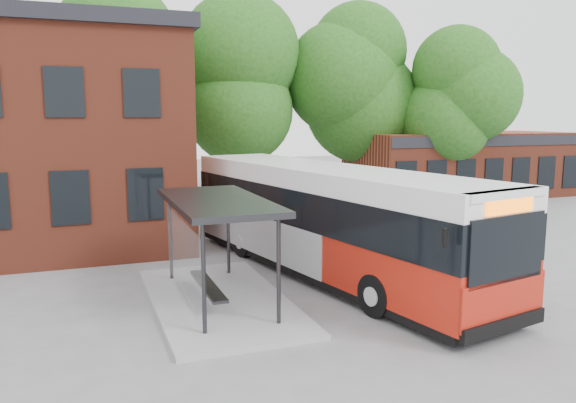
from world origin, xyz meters
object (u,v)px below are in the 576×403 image
object	(u,v)px
bus_shelter	(218,251)
bicycle_5	(421,199)
bicycle_3	(430,202)
bicycle_6	(458,202)
bicycle_4	(429,202)
city_bus	(326,221)
bicycle_0	(376,205)
bicycle_2	(423,204)
bicycle_1	(402,204)

from	to	relation	value
bus_shelter	bicycle_5	bearing A→B (deg)	38.99
bicycle_3	bicycle_6	bearing A→B (deg)	-117.49
bicycle_4	bicycle_5	world-z (taller)	bicycle_5
city_bus	bicycle_4	xyz separation A→B (m)	(10.53, 9.60, -1.33)
bicycle_0	bicycle_2	bearing A→B (deg)	-114.85
bicycle_1	bicycle_3	bearing A→B (deg)	-65.97
bicycle_5	bus_shelter	bearing A→B (deg)	126.81
bus_shelter	bicycle_5	distance (m)	18.27
bicycle_1	bicycle_4	size ratio (longest dim) A/B	1.21
bicycle_1	bicycle_4	bearing A→B (deg)	-52.40
bicycle_3	bicycle_6	size ratio (longest dim) A/B	1.02
city_bus	bicycle_3	xyz separation A→B (m)	(10.17, 8.96, -1.22)
bicycle_2	bus_shelter	bearing A→B (deg)	140.74
bicycle_2	bicycle_0	bearing A→B (deg)	84.61
bus_shelter	bicycle_4	xyz separation A→B (m)	(14.46, 11.16, -1.05)
bus_shelter	bicycle_1	size ratio (longest dim) A/B	3.84
bicycle_6	bicycle_1	bearing A→B (deg)	91.60
bicycle_2	bicycle_3	bearing A→B (deg)	-50.75
bicycle_5	bicycle_6	bearing A→B (deg)	-129.53
bicycle_3	bicycle_5	size ratio (longest dim) A/B	0.99
city_bus	bicycle_5	distance (m)	14.32
bicycle_0	city_bus	bearing A→B (deg)	136.89
bicycle_4	bicycle_1	bearing A→B (deg)	113.34
city_bus	bicycle_3	bearing A→B (deg)	30.06
bus_shelter	bicycle_6	bearing A→B (deg)	33.14
city_bus	bicycle_5	world-z (taller)	city_bus
bicycle_0	bicycle_5	bearing A→B (deg)	-87.35
city_bus	bicycle_1	size ratio (longest dim) A/B	7.45
bicycle_2	bicycle_4	bearing A→B (deg)	-33.64
bicycle_3	bicycle_1	bearing A→B (deg)	79.45
bicycle_1	bicycle_3	size ratio (longest dim) A/B	1.09
bicycle_4	bicycle_6	world-z (taller)	bicycle_6
bicycle_2	bicycle_4	xyz separation A→B (m)	(1.02, 0.95, -0.05)
bicycle_3	bicycle_4	world-z (taller)	bicycle_3
bicycle_2	bicycle_4	world-z (taller)	bicycle_2
bicycle_2	bicycle_6	distance (m)	2.32
bicycle_4	bicycle_5	size ratio (longest dim) A/B	0.89
bicycle_5	bicycle_6	size ratio (longest dim) A/B	1.03
bicycle_4	bicycle_6	distance (m)	1.56
city_bus	bicycle_0	distance (m)	11.93
bicycle_3	city_bus	bearing A→B (deg)	112.18
bicycle_6	bus_shelter	bearing A→B (deg)	124.01
bicycle_4	bicycle_5	distance (m)	0.44
bicycle_4	bicycle_6	bearing A→B (deg)	-122.95
city_bus	bicycle_0	size ratio (longest dim) A/B	7.83
city_bus	bicycle_2	distance (m)	12.92
bicycle_4	bus_shelter	bearing A→B (deg)	128.75
bicycle_0	bicycle_1	bearing A→B (deg)	-130.56
bicycle_1	bicycle_5	xyz separation A→B (m)	(1.98, 1.24, -0.04)
bicycle_6	bicycle_0	bearing A→B (deg)	81.99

